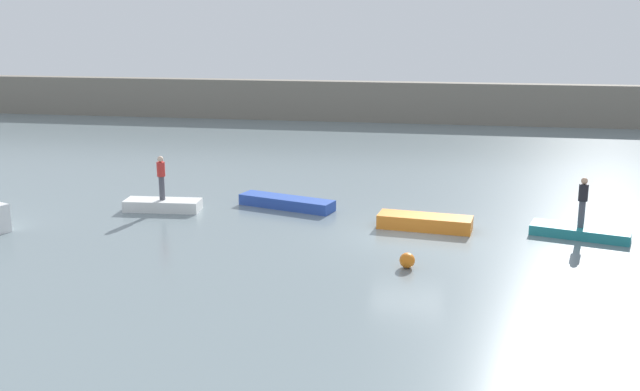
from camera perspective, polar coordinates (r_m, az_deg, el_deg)
ground_plane at (r=25.79m, az=6.89°, el=-3.15°), size 120.00×120.00×0.00m
embankment_wall at (r=52.71m, az=8.66°, el=7.16°), size 80.00×1.20×2.87m
rowboat_white at (r=29.50m, az=-12.17°, el=-0.74°), size 3.04×1.22×0.44m
rowboat_blue at (r=29.27m, az=-2.62°, el=-0.55°), size 4.06×2.05×0.43m
rowboat_orange at (r=26.64m, az=8.18°, el=-2.08°), size 3.46×1.44×0.50m
rowboat_teal at (r=27.02m, az=19.62°, el=-2.70°), size 3.47×1.93×0.35m
person_dark_shirt at (r=26.73m, az=19.82°, el=-0.31°), size 0.32×0.32×1.77m
person_red_shirt at (r=29.22m, az=-12.29°, el=1.54°), size 0.32×0.32×1.75m
mooring_buoy at (r=22.55m, az=6.82°, el=-5.05°), size 0.48×0.48×0.48m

